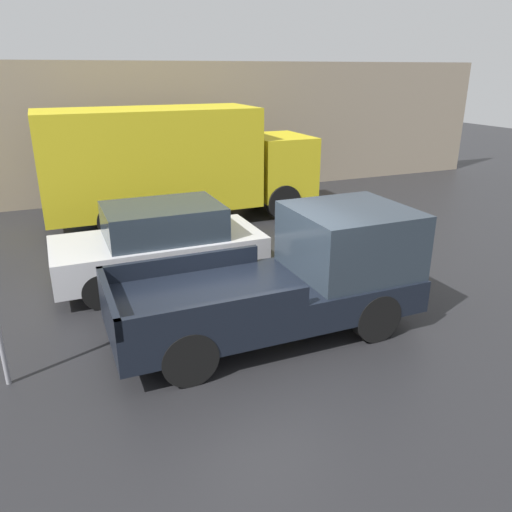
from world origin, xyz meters
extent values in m
plane|color=#232326|center=(0.00, 0.00, 0.00)|extent=(60.00, 60.00, 0.00)
cube|color=gray|center=(0.00, 10.40, 2.24)|extent=(28.00, 0.15, 4.49)
cube|color=black|center=(0.02, 0.07, 0.65)|extent=(5.11, 2.06, 0.55)
cube|color=#28333D|center=(1.60, 0.07, 1.48)|extent=(1.94, 1.93, 1.10)
cube|color=black|center=(-1.13, 1.05, 1.08)|extent=(2.81, 0.10, 0.30)
cube|color=black|center=(-1.13, -0.90, 1.08)|extent=(2.81, 0.10, 0.30)
cube|color=black|center=(-2.48, 0.07, 1.08)|extent=(0.10, 2.06, 0.30)
cylinder|color=black|center=(1.60, 0.99, 0.42)|extent=(0.83, 0.26, 0.83)
cylinder|color=black|center=(1.60, -0.84, 0.42)|extent=(0.83, 0.26, 0.83)
cylinder|color=black|center=(-1.56, 0.99, 0.42)|extent=(0.83, 0.26, 0.83)
cylinder|color=black|center=(-1.56, -0.84, 0.42)|extent=(0.83, 0.26, 0.83)
cube|color=silver|center=(-1.11, 3.01, 0.63)|extent=(4.26, 1.95, 0.68)
cube|color=#28333D|center=(-0.98, 3.01, 1.31)|extent=(2.34, 1.71, 0.66)
cylinder|color=black|center=(0.21, 3.89, 0.35)|extent=(0.69, 0.22, 0.69)
cylinder|color=black|center=(0.21, 2.14, 0.35)|extent=(0.69, 0.22, 0.69)
cylinder|color=black|center=(-2.43, 3.89, 0.35)|extent=(0.69, 0.22, 0.69)
cylinder|color=black|center=(-2.43, 2.14, 0.35)|extent=(0.69, 0.22, 0.69)
cube|color=gold|center=(3.62, 7.20, 1.41)|extent=(1.70, 2.23, 1.84)
cube|color=gold|center=(-0.33, 7.20, 1.87)|extent=(5.89, 2.35, 2.75)
cylinder|color=black|center=(3.31, 8.24, 0.52)|extent=(1.04, 0.30, 1.04)
cylinder|color=black|center=(3.31, 6.16, 0.52)|extent=(1.04, 0.30, 1.04)
cylinder|color=black|center=(-1.53, 8.24, 0.52)|extent=(1.04, 0.30, 1.04)
cylinder|color=black|center=(-1.53, 6.16, 0.52)|extent=(1.04, 0.30, 1.04)
cube|color=#194CB2|center=(-2.21, 10.07, 0.52)|extent=(0.45, 0.40, 1.05)
camera|label=1|loc=(-3.05, -6.81, 4.23)|focal=35.00mm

